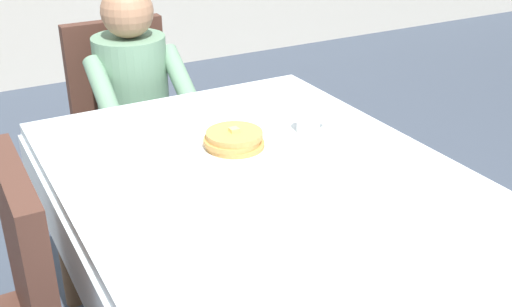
{
  "coord_description": "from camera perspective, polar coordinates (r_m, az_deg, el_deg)",
  "views": [
    {
      "loc": [
        -0.79,
        -1.36,
        1.57
      ],
      "look_at": [
        -0.0,
        0.06,
        0.79
      ],
      "focal_mm": 43.62,
      "sensor_mm": 36.0,
      "label": 1
    }
  ],
  "objects": [
    {
      "name": "napkin_folded",
      "position": [
        1.7,
        -10.02,
        -3.89
      ],
      "size": [
        0.18,
        0.13,
        0.01
      ],
      "primitive_type": "cube",
      "rotation": [
        0.0,
        0.0,
        -0.04
      ],
      "color": "white",
      "rests_on": "dining_table_main"
    },
    {
      "name": "breakfast_stack",
      "position": [
        1.92,
        -2.04,
        1.3
      ],
      "size": [
        0.19,
        0.18,
        0.06
      ],
      "color": "tan",
      "rests_on": "plate_breakfast"
    },
    {
      "name": "chair_diner",
      "position": [
        2.84,
        -11.76,
        3.57
      ],
      "size": [
        0.44,
        0.45,
        0.93
      ],
      "rotation": [
        0.0,
        0.0,
        3.14
      ],
      "color": "#4C2D23",
      "rests_on": "ground"
    },
    {
      "name": "diner_person",
      "position": [
        2.65,
        -10.97,
        5.25
      ],
      "size": [
        0.4,
        0.43,
        1.12
      ],
      "rotation": [
        0.0,
        0.0,
        3.14
      ],
      "color": "gray",
      "rests_on": "ground"
    },
    {
      "name": "plate_breakfast",
      "position": [
        1.94,
        -2.07,
        0.48
      ],
      "size": [
        0.28,
        0.28,
        0.02
      ],
      "primitive_type": "cylinder",
      "color": "white",
      "rests_on": "dining_table_main"
    },
    {
      "name": "syrup_pitcher",
      "position": [
        1.95,
        -11.19,
        1.08
      ],
      "size": [
        0.08,
        0.08,
        0.07
      ],
      "color": "silver",
      "rests_on": "dining_table_main"
    },
    {
      "name": "spoon_near_edge",
      "position": [
        1.69,
        1.22,
        -3.77
      ],
      "size": [
        0.15,
        0.02,
        0.0
      ],
      "primitive_type": "cube",
      "rotation": [
        0.0,
        0.0,
        0.06
      ],
      "color": "silver",
      "rests_on": "dining_table_main"
    },
    {
      "name": "fork_left_of_plate",
      "position": [
        1.85,
        -7.02,
        -1.12
      ],
      "size": [
        0.02,
        0.18,
        0.0
      ],
      "primitive_type": "cube",
      "rotation": [
        0.0,
        0.0,
        1.55
      ],
      "color": "silver",
      "rests_on": "dining_table_main"
    },
    {
      "name": "knife_right_of_plate",
      "position": [
        2.01,
        3.03,
        1.24
      ],
      "size": [
        0.02,
        0.2,
        0.0
      ],
      "primitive_type": "cube",
      "rotation": [
        0.0,
        0.0,
        1.52
      ],
      "color": "silver",
      "rests_on": "dining_table_main"
    },
    {
      "name": "dining_table_main",
      "position": [
        1.83,
        0.96,
        -4.67
      ],
      "size": [
        1.12,
        1.52,
        0.74
      ],
      "color": "silver",
      "rests_on": "ground"
    },
    {
      "name": "cup_coffee",
      "position": [
        2.06,
        4.87,
        3.09
      ],
      "size": [
        0.11,
        0.08,
        0.08
      ],
      "color": "white",
      "rests_on": "dining_table_main"
    }
  ]
}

